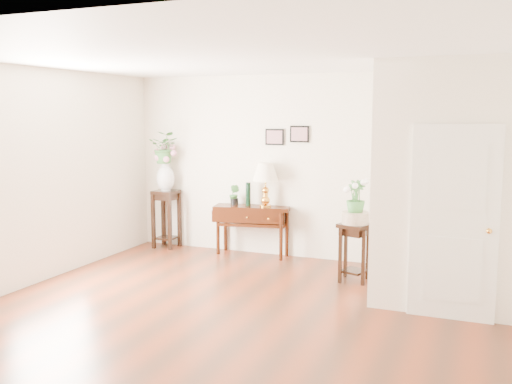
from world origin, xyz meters
The scene contains 20 objects.
floor centered at (0.00, 0.00, 0.00)m, with size 6.00×5.50×0.02m, color maroon.
ceiling centered at (0.00, 0.00, 2.80)m, with size 6.00×5.50×0.02m, color white.
wall_back centered at (0.00, 2.75, 1.40)m, with size 6.00×0.02×2.80m, color white.
wall_front centered at (0.00, -2.75, 1.40)m, with size 6.00×0.02×2.80m, color white.
wall_left centered at (-3.00, 0.00, 1.40)m, with size 0.02×5.50×2.80m, color white.
partition centered at (2.10, 1.77, 1.40)m, with size 1.80×1.95×2.80m, color white.
door centered at (2.10, 0.78, 1.05)m, with size 0.90×0.05×2.10m, color white.
art_print_left centered at (-0.65, 2.73, 1.85)m, with size 0.30×0.02×0.25m, color black.
art_print_right centered at (-0.25, 2.73, 1.90)m, with size 0.30×0.02×0.25m, color black.
wall_ornament centered at (1.16, 1.90, 2.05)m, with size 0.51×0.51×0.07m, color gold.
console_table centered at (-0.96, 2.57, 0.39)m, with size 1.17×0.39×0.78m, color #3E1706.
table_lamp centered at (-0.74, 2.57, 1.13)m, with size 0.39×0.39×0.69m, color gold.
green_vase centered at (-1.02, 2.57, 0.95)m, with size 0.08×0.08×0.37m, color black.
potted_plant centered at (-1.26, 2.57, 0.94)m, with size 0.17×0.14×0.31m, color #397B36.
plant_stand_a centered at (-2.48, 2.53, 0.48)m, with size 0.37×0.37×0.95m, color black.
porcelain_vase centered at (-2.48, 2.53, 1.18)m, with size 0.29×0.29×0.50m, color white, non-canonical shape.
lily_arrangement centered at (-2.48, 2.53, 1.61)m, with size 0.47×0.41×0.52m, color #397B36.
plant_stand_b centered at (0.83, 1.78, 0.39)m, with size 0.36×0.36×0.77m, color black.
ceramic_bowl centered at (0.83, 1.78, 0.85)m, with size 0.35×0.35×0.16m, color #B3A493.
narcissus centered at (0.83, 1.78, 1.12)m, with size 0.25×0.25×0.46m, color #397B36.
Camera 1 is at (2.39, -5.51, 2.20)m, focal length 40.00 mm.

